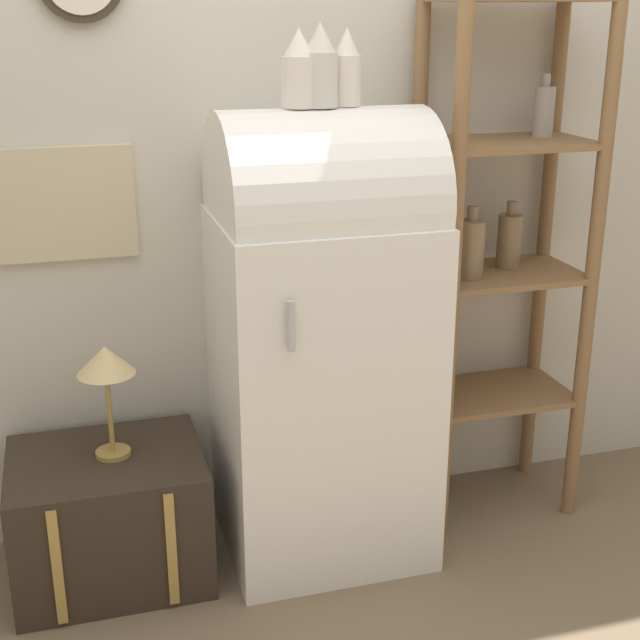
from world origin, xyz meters
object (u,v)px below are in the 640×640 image
object	(u,v)px
vase_center	(320,68)
desk_lamp	(106,367)
refrigerator	(322,333)
suitcase_trunk	(110,516)
vase_right	(347,70)
vase_left	(299,71)

from	to	relation	value
vase_center	desk_lamp	size ratio (longest dim) A/B	0.65
refrigerator	suitcase_trunk	xyz separation A→B (m)	(-0.71, 0.01, -0.56)
refrigerator	vase_right	xyz separation A→B (m)	(0.08, 0.01, 0.82)
refrigerator	vase_left	bearing A→B (deg)	178.47
vase_left	vase_right	distance (m)	0.15
refrigerator	suitcase_trunk	size ratio (longest dim) A/B	2.45
vase_left	desk_lamp	size ratio (longest dim) A/B	0.61
vase_left	vase_right	bearing A→B (deg)	4.41
refrigerator	vase_center	distance (m)	0.83
suitcase_trunk	desk_lamp	bearing A→B (deg)	16.89
vase_center	desk_lamp	bearing A→B (deg)	178.43
refrigerator	vase_center	size ratio (longest dim) A/B	6.15
suitcase_trunk	vase_left	size ratio (longest dim) A/B	2.70
vase_left	suitcase_trunk	bearing A→B (deg)	179.39
suitcase_trunk	vase_right	xyz separation A→B (m)	(0.79, 0.00, 1.38)
suitcase_trunk	vase_left	world-z (taller)	vase_left
vase_left	vase_center	bearing A→B (deg)	-2.95
refrigerator	desk_lamp	distance (m)	0.69
vase_left	refrigerator	bearing A→B (deg)	-1.53
desk_lamp	vase_right	bearing A→B (deg)	-0.28
refrigerator	suitcase_trunk	world-z (taller)	refrigerator
vase_right	desk_lamp	size ratio (longest dim) A/B	0.61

